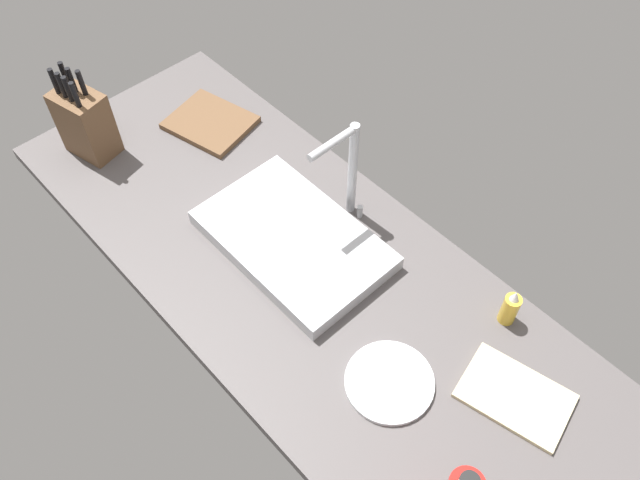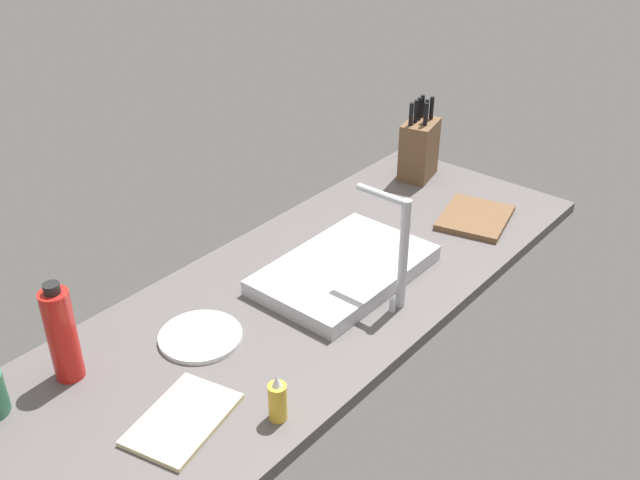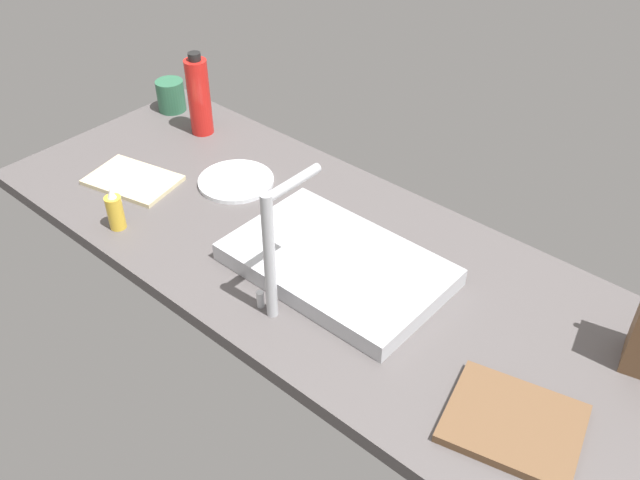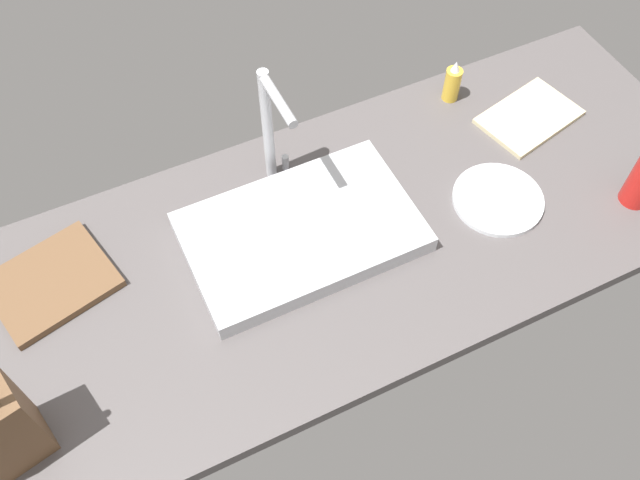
% 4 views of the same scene
% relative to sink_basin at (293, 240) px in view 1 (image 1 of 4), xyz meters
% --- Properties ---
extents(countertop_slab, '(1.79, 0.68, 0.04)m').
position_rel_sink_basin_xyz_m(countertop_slab, '(0.08, -0.03, -0.04)').
color(countertop_slab, '#514C4C').
rests_on(countertop_slab, ground).
extents(sink_basin, '(0.48, 0.31, 0.04)m').
position_rel_sink_basin_xyz_m(sink_basin, '(0.00, 0.00, 0.00)').
color(sink_basin, '#B7BABF').
rests_on(sink_basin, countertop_slab).
extents(faucet, '(0.06, 0.16, 0.30)m').
position_rel_sink_basin_xyz_m(faucet, '(0.02, 0.17, 0.16)').
color(faucet, '#B7BABF').
rests_on(faucet, countertop_slab).
extents(knife_block, '(0.16, 0.13, 0.28)m').
position_rel_sink_basin_xyz_m(knife_block, '(-0.65, -0.19, 0.08)').
color(knife_block, brown).
rests_on(knife_block, countertop_slab).
extents(cutting_board, '(0.27, 0.24, 0.02)m').
position_rel_sink_basin_xyz_m(cutting_board, '(-0.51, 0.11, -0.01)').
color(cutting_board, brown).
rests_on(cutting_board, countertop_slab).
extents(soap_bottle, '(0.04, 0.04, 0.12)m').
position_rel_sink_basin_xyz_m(soap_bottle, '(0.51, 0.22, 0.03)').
color(soap_bottle, gold).
rests_on(soap_bottle, countertop_slab).
extents(dinner_plate, '(0.20, 0.20, 0.01)m').
position_rel_sink_basin_xyz_m(dinner_plate, '(0.43, -0.10, -0.02)').
color(dinner_plate, white).
rests_on(dinner_plate, countertop_slab).
extents(dish_towel, '(0.26, 0.20, 0.01)m').
position_rel_sink_basin_xyz_m(dish_towel, '(0.64, 0.08, -0.02)').
color(dish_towel, beige).
rests_on(dish_towel, countertop_slab).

